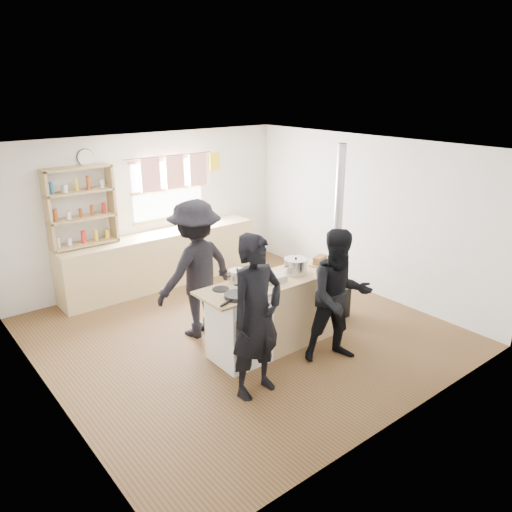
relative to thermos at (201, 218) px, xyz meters
name	(u,v)px	position (x,y,z in m)	size (l,w,h in m)	color
ground	(242,332)	(-0.81, -2.22, -1.04)	(5.00, 5.00, 0.01)	brown
back_counter	(161,259)	(-0.81, 0.00, -0.58)	(3.40, 0.55, 0.90)	#D4B980
shelving_unit	(81,206)	(-2.01, 0.12, 0.48)	(1.00, 0.28, 1.20)	tan
thermos	(201,218)	(0.00, 0.00, 0.00)	(0.10, 0.10, 0.27)	silver
cooking_island	(276,312)	(-0.66, -2.77, -0.57)	(1.97, 0.64, 0.93)	white
skillet_greens	(237,296)	(-1.40, -2.94, -0.08)	(0.38, 0.38, 0.05)	black
roast_tray	(272,278)	(-0.76, -2.79, -0.06)	(0.35, 0.30, 0.08)	silver
stockpot_stove	(237,276)	(-1.11, -2.55, -0.02)	(0.22, 0.22, 0.18)	silver
stockpot_counter	(296,266)	(-0.36, -2.79, 0.00)	(0.30, 0.30, 0.22)	#BABABC
bread_board	(320,261)	(0.12, -2.75, -0.05)	(0.33, 0.28, 0.12)	tan
flue_heater	(335,274)	(0.56, -2.65, -0.37)	(0.35, 0.35, 2.50)	black
person_near_left	(256,317)	(-1.51, -3.42, -0.12)	(0.66, 0.44, 1.82)	black
person_near_right	(339,297)	(-0.29, -3.49, -0.20)	(0.81, 0.63, 1.66)	black
person_far	(196,269)	(-1.27, -1.85, -0.11)	(1.20, 0.69, 1.86)	black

